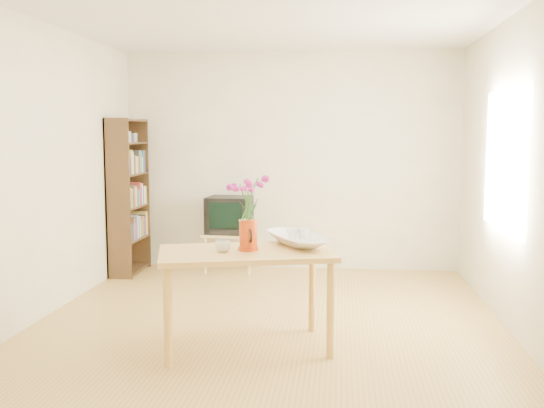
# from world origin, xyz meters

# --- Properties ---
(room) EXTENTS (4.50, 4.50, 4.50)m
(room) POSITION_xyz_m (0.03, 0.00, 1.30)
(room) COLOR #B1873E
(room) RESTS_ON ground
(table) EXTENTS (1.43, 1.04, 0.75)m
(table) POSITION_xyz_m (-0.09, -0.61, 0.66)
(table) COLOR gold
(table) RESTS_ON ground
(tv_stand) EXTENTS (0.60, 0.45, 0.46)m
(tv_stand) POSITION_xyz_m (-0.70, 1.97, 0.39)
(tv_stand) COLOR #DEC47D
(tv_stand) RESTS_ON ground
(bookshelf) EXTENTS (0.28, 0.70, 1.80)m
(bookshelf) POSITION_xyz_m (-1.85, 1.75, 0.84)
(bookshelf) COLOR #332111
(bookshelf) RESTS_ON ground
(pitcher) EXTENTS (0.15, 0.23, 0.23)m
(pitcher) POSITION_xyz_m (-0.08, -0.59, 0.86)
(pitcher) COLOR #CB3D0B
(pitcher) RESTS_ON table
(flowers) EXTENTS (0.27, 0.27, 0.38)m
(flowers) POSITION_xyz_m (-0.08, -0.59, 1.16)
(flowers) COLOR #C72FA0
(flowers) RESTS_ON pitcher
(mug) EXTENTS (0.15, 0.15, 0.09)m
(mug) POSITION_xyz_m (-0.25, -0.68, 0.79)
(mug) COLOR white
(mug) RESTS_ON table
(bowl) EXTENTS (0.69, 0.69, 0.48)m
(bowl) POSITION_xyz_m (0.27, -0.32, 0.99)
(bowl) COLOR white
(bowl) RESTS_ON table
(teacup_a) EXTENTS (0.11, 0.11, 0.07)m
(teacup_a) POSITION_xyz_m (0.23, -0.32, 0.94)
(teacup_a) COLOR white
(teacup_a) RESTS_ON bowl
(teacup_b) EXTENTS (0.10, 0.10, 0.07)m
(teacup_b) POSITION_xyz_m (0.32, -0.30, 0.95)
(teacup_b) COLOR white
(teacup_b) RESTS_ON bowl
(television) EXTENTS (0.52, 0.49, 0.43)m
(television) POSITION_xyz_m (-0.70, 1.98, 0.68)
(television) COLOR black
(television) RESTS_ON tv_stand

